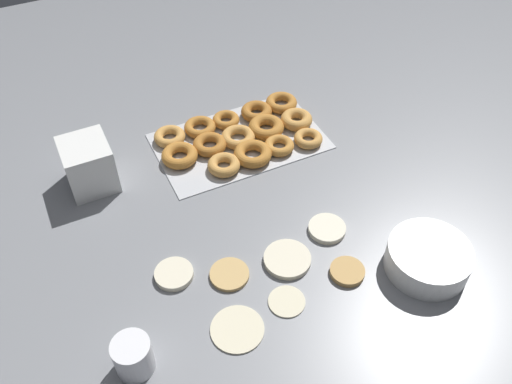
{
  "coord_description": "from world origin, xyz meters",
  "views": [
    {
      "loc": [
        0.35,
        0.75,
        1.03
      ],
      "look_at": [
        -0.06,
        -0.11,
        0.04
      ],
      "focal_mm": 38.0,
      "sensor_mm": 36.0,
      "label": 1
    }
  ],
  "objects": [
    {
      "name": "container_stack",
      "position": [
        0.3,
        -0.37,
        0.07
      ],
      "size": [
        0.12,
        0.13,
        0.13
      ],
      "color": "white",
      "rests_on": "ground_plane"
    },
    {
      "name": "pancake_4",
      "position": [
        0.09,
        0.07,
        0.01
      ],
      "size": [
        0.09,
        0.09,
        0.01
      ],
      "primitive_type": "cylinder",
      "color": "tan",
      "rests_on": "ground_plane"
    },
    {
      "name": "donut_tray",
      "position": [
        -0.13,
        -0.36,
        0.02
      ],
      "size": [
        0.48,
        0.29,
        0.04
      ],
      "color": "silver",
      "rests_on": "ground_plane"
    },
    {
      "name": "pancake_0",
      "position": [
        -0.05,
        0.09,
        0.01
      ],
      "size": [
        0.11,
        0.11,
        0.01
      ],
      "primitive_type": "cylinder",
      "color": "beige",
      "rests_on": "ground_plane"
    },
    {
      "name": "pancake_3",
      "position": [
        0.13,
        0.2,
        0.0
      ],
      "size": [
        0.12,
        0.12,
        0.01
      ],
      "primitive_type": "cylinder",
      "color": "beige",
      "rests_on": "ground_plane"
    },
    {
      "name": "pancake_2",
      "position": [
        0.21,
        0.01,
        0.01
      ],
      "size": [
        0.09,
        0.09,
        0.01
      ],
      "primitive_type": "cylinder",
      "color": "beige",
      "rests_on": "ground_plane"
    },
    {
      "name": "paper_cup",
      "position": [
        0.35,
        0.19,
        0.04
      ],
      "size": [
        0.08,
        0.08,
        0.08
      ],
      "color": "white",
      "rests_on": "ground_plane"
    },
    {
      "name": "ground_plane",
      "position": [
        0.0,
        0.0,
        0.0
      ],
      "size": [
        3.0,
        3.0,
        0.0
      ],
      "primitive_type": "plane",
      "color": "gray"
    },
    {
      "name": "pancake_5",
      "position": [
        -0.16,
        0.18,
        0.01
      ],
      "size": [
        0.08,
        0.08,
        0.01
      ],
      "primitive_type": "cylinder",
      "color": "tan",
      "rests_on": "ground_plane"
    },
    {
      "name": "batter_bowl",
      "position": [
        -0.33,
        0.24,
        0.03
      ],
      "size": [
        0.19,
        0.19,
        0.07
      ],
      "color": "white",
      "rests_on": "ground_plane"
    },
    {
      "name": "pancake_6",
      "position": [
        -0.18,
        0.05,
        0.01
      ],
      "size": [
        0.09,
        0.09,
        0.01
      ],
      "primitive_type": "cylinder",
      "color": "silver",
      "rests_on": "ground_plane"
    },
    {
      "name": "pancake_1",
      "position": [
        0.01,
        0.19,
        0.0
      ],
      "size": [
        0.08,
        0.08,
        0.01
      ],
      "primitive_type": "cylinder",
      "color": "beige",
      "rests_on": "ground_plane"
    }
  ]
}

